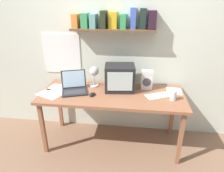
# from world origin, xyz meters

# --- Properties ---
(ground_plane) EXTENTS (12.00, 12.00, 0.00)m
(ground_plane) POSITION_xyz_m (0.00, 0.00, 0.00)
(ground_plane) COLOR #88644C
(back_wall) EXTENTS (5.60, 0.24, 2.60)m
(back_wall) POSITION_xyz_m (-0.00, 0.41, 1.31)
(back_wall) COLOR silver
(back_wall) RESTS_ON ground_plane
(corner_desk) EXTENTS (1.78, 0.71, 0.75)m
(corner_desk) POSITION_xyz_m (0.00, 0.00, 0.69)
(corner_desk) COLOR #985F41
(corner_desk) RESTS_ON ground_plane
(crt_monitor) EXTENTS (0.40, 0.33, 0.33)m
(crt_monitor) POSITION_xyz_m (0.08, 0.12, 0.92)
(crt_monitor) COLOR #232326
(crt_monitor) RESTS_ON corner_desk
(laptop) EXTENTS (0.39, 0.37, 0.24)m
(laptop) POSITION_xyz_m (-0.49, 0.02, 0.81)
(laptop) COLOR #232326
(laptop) RESTS_ON corner_desk
(desk_lamp) EXTENTS (0.15, 0.19, 0.30)m
(desk_lamp) POSITION_xyz_m (-0.25, 0.14, 0.96)
(desk_lamp) COLOR silver
(desk_lamp) RESTS_ON corner_desk
(juice_glass) EXTENTS (0.07, 0.07, 0.12)m
(juice_glass) POSITION_xyz_m (0.72, -0.09, 0.80)
(juice_glass) COLOR white
(juice_glass) RESTS_ON corner_desk
(space_heater) EXTENTS (0.15, 0.11, 0.25)m
(space_heater) POSITION_xyz_m (0.43, 0.20, 0.88)
(space_heater) COLOR white
(space_heater) RESTS_ON corner_desk
(computer_mouse) EXTENTS (0.08, 0.12, 0.03)m
(computer_mouse) POSITION_xyz_m (-0.23, -0.09, 0.77)
(computer_mouse) COLOR black
(computer_mouse) RESTS_ON corner_desk
(loose_paper_near_monitor) EXTENTS (0.20, 0.22, 0.00)m
(loose_paper_near_monitor) POSITION_xyz_m (0.78, 0.16, 0.75)
(loose_paper_near_monitor) COLOR white
(loose_paper_near_monitor) RESTS_ON corner_desk
(loose_paper_near_laptop) EXTENTS (0.28, 0.25, 0.00)m
(loose_paper_near_laptop) POSITION_xyz_m (-0.73, 0.08, 0.75)
(loose_paper_near_laptop) COLOR white
(loose_paper_near_laptop) RESTS_ON corner_desk
(printed_handout) EXTENTS (0.35, 0.30, 0.00)m
(printed_handout) POSITION_xyz_m (-0.76, -0.12, 0.75)
(printed_handout) COLOR white
(printed_handout) RESTS_ON corner_desk
(open_notebook) EXTENTS (0.32, 0.26, 0.00)m
(open_notebook) POSITION_xyz_m (0.56, -0.00, 0.75)
(open_notebook) COLOR white
(open_notebook) RESTS_ON corner_desk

